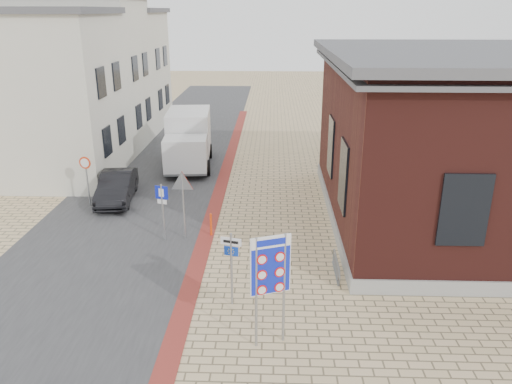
% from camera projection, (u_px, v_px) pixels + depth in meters
% --- Properties ---
extents(ground, '(120.00, 120.00, 0.00)m').
position_uv_depth(ground, '(253.00, 310.00, 14.43)').
color(ground, tan).
rests_on(ground, ground).
extents(road_strip, '(7.00, 60.00, 0.02)m').
position_uv_depth(road_strip, '(168.00, 161.00, 28.68)').
color(road_strip, '#38383A').
rests_on(road_strip, ground).
extents(curb_strip, '(0.60, 40.00, 0.02)m').
position_uv_depth(curb_strip, '(220.00, 191.00, 23.87)').
color(curb_strip, maroon).
rests_on(curb_strip, ground).
extents(brick_building, '(13.00, 13.00, 6.80)m').
position_uv_depth(brick_building, '(489.00, 137.00, 19.51)').
color(brick_building, gray).
rests_on(brick_building, ground).
extents(townhouse_near, '(7.40, 6.40, 8.30)m').
position_uv_depth(townhouse_near, '(40.00, 96.00, 24.61)').
color(townhouse_near, beige).
rests_on(townhouse_near, ground).
extents(townhouse_mid, '(7.40, 6.40, 9.10)m').
position_uv_depth(townhouse_mid, '(83.00, 73.00, 30.11)').
color(townhouse_mid, beige).
rests_on(townhouse_mid, ground).
extents(townhouse_far, '(7.40, 6.40, 8.30)m').
position_uv_depth(townhouse_far, '(114.00, 69.00, 35.88)').
color(townhouse_far, beige).
rests_on(townhouse_far, ground).
extents(bike_rack, '(0.08, 1.80, 0.60)m').
position_uv_depth(bike_rack, '(336.00, 267.00, 16.32)').
color(bike_rack, slate).
rests_on(bike_rack, ground).
extents(sedan, '(1.86, 4.11, 1.31)m').
position_uv_depth(sedan, '(117.00, 187.00, 22.51)').
color(sedan, black).
rests_on(sedan, ground).
extents(box_truck, '(2.77, 5.78, 2.93)m').
position_uv_depth(box_truck, '(188.00, 139.00, 27.30)').
color(box_truck, slate).
rests_on(box_truck, ground).
extents(border_sign, '(1.00, 0.40, 3.07)m').
position_uv_depth(border_sign, '(270.00, 267.00, 12.24)').
color(border_sign, gray).
rests_on(border_sign, ground).
extents(essen_sign, '(0.60, 0.20, 2.28)m').
position_uv_depth(essen_sign, '(231.00, 259.00, 14.22)').
color(essen_sign, gray).
rests_on(essen_sign, ground).
extents(parking_sign, '(0.49, 0.17, 2.24)m').
position_uv_depth(parking_sign, '(162.00, 203.00, 18.25)').
color(parking_sign, gray).
rests_on(parking_sign, ground).
extents(yield_sign, '(0.93, 0.08, 2.63)m').
position_uv_depth(yield_sign, '(182.00, 189.00, 18.24)').
color(yield_sign, gray).
rests_on(yield_sign, ground).
extents(speed_sign, '(0.53, 0.13, 2.28)m').
position_uv_depth(speed_sign, '(86.00, 174.00, 21.51)').
color(speed_sign, gray).
rests_on(speed_sign, ground).
extents(bollard, '(0.10, 0.10, 0.91)m').
position_uv_depth(bollard, '(211.00, 225.00, 19.02)').
color(bollard, '#E83F0C').
rests_on(bollard, ground).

